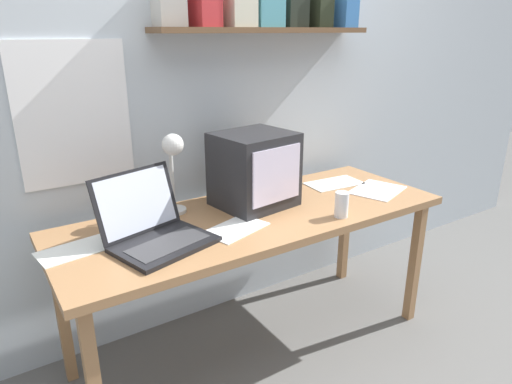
# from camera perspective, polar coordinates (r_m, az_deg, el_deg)

# --- Properties ---
(ground_plane) EXTENTS (12.00, 12.00, 0.00)m
(ground_plane) POSITION_cam_1_polar(r_m,az_deg,el_deg) (2.38, 0.00, -18.50)
(ground_plane) COLOR #5F5E5C
(back_wall) EXTENTS (5.60, 0.24, 2.60)m
(back_wall) POSITION_cam_1_polar(r_m,az_deg,el_deg) (2.26, -6.15, 15.42)
(back_wall) COLOR silver
(back_wall) RESTS_ON ground_plane
(corner_desk) EXTENTS (1.75, 0.64, 0.70)m
(corner_desk) POSITION_cam_1_polar(r_m,az_deg,el_deg) (2.05, 0.00, -4.21)
(corner_desk) COLOR #9F7147
(corner_desk) RESTS_ON ground_plane
(crt_monitor) EXTENTS (0.37, 0.34, 0.34)m
(crt_monitor) POSITION_cam_1_polar(r_m,az_deg,el_deg) (2.07, -0.22, 2.81)
(crt_monitor) COLOR #232326
(crt_monitor) RESTS_ON corner_desk
(laptop) EXTENTS (0.43, 0.41, 0.26)m
(laptop) POSITION_cam_1_polar(r_m,az_deg,el_deg) (1.78, -12.82, -4.11)
(laptop) COLOR black
(laptop) RESTS_ON corner_desk
(desk_lamp) EXTENTS (0.11, 0.15, 0.37)m
(desk_lamp) POSITION_cam_1_polar(r_m,az_deg,el_deg) (1.95, -10.34, 4.03)
(desk_lamp) COLOR silver
(desk_lamp) RESTS_ON corner_desk
(juice_glass) EXTENTS (0.06, 0.06, 0.11)m
(juice_glass) POSITION_cam_1_polar(r_m,az_deg,el_deg) (2.00, 10.64, -1.70)
(juice_glass) COLOR white
(juice_glass) RESTS_ON corner_desk
(loose_paper_near_monitor) EXTENTS (0.32, 0.19, 0.00)m
(loose_paper_near_monitor) POSITION_cam_1_polar(r_m,az_deg,el_deg) (1.82, -21.14, -6.62)
(loose_paper_near_monitor) COLOR white
(loose_paper_near_monitor) RESTS_ON corner_desk
(loose_paper_near_laptop) EXTENTS (0.31, 0.19, 0.00)m
(loose_paper_near_laptop) POSITION_cam_1_polar(r_m,az_deg,el_deg) (2.44, 9.77, 1.07)
(loose_paper_near_laptop) COLOR white
(loose_paper_near_laptop) RESTS_ON corner_desk
(open_notebook) EXTENTS (0.30, 0.23, 0.00)m
(open_notebook) POSITION_cam_1_polar(r_m,az_deg,el_deg) (1.87, -2.58, -4.57)
(open_notebook) COLOR white
(open_notebook) RESTS_ON corner_desk
(printed_handout) EXTENTS (0.33, 0.29, 0.00)m
(printed_handout) POSITION_cam_1_polar(r_m,az_deg,el_deg) (2.39, 14.93, 0.25)
(printed_handout) COLOR white
(printed_handout) RESTS_ON corner_desk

